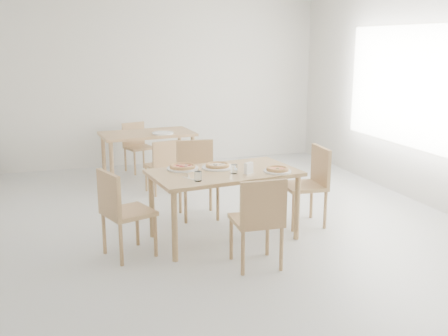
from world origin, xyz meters
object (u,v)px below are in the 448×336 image
object	(u,v)px
tumbler_b	(234,169)
plate_empty	(163,133)
tumbler_a	(198,176)
plate_margherita	(277,171)
chair_west	(121,208)
second_table	(147,139)
main_table	(224,178)
plate_pepperoni	(183,168)
napkin_holder	(249,169)
pizza_mushroom	(217,165)
pizza_margherita	(277,169)
chair_back_s	(163,163)
chair_back_n	(137,143)
chair_east	(311,180)
chair_north	(197,173)
plate_mushroom	(217,167)
pizza_pepperoni	(183,166)
chair_south	(259,216)

from	to	relation	value
tumbler_b	plate_empty	world-z (taller)	tumbler_b
tumbler_a	plate_margherita	bearing A→B (deg)	6.23
chair_west	second_table	xyz separation A→B (m)	(0.76, 2.83, 0.14)
main_table	tumbler_a	bearing A→B (deg)	-147.21
plate_pepperoni	plate_empty	world-z (taller)	same
napkin_holder	second_table	size ratio (longest dim) A/B	0.09
plate_margherita	plate_pepperoni	distance (m)	1.01
plate_pepperoni	pizza_mushroom	bearing A→B (deg)	-9.65
napkin_holder	plate_pepperoni	bearing A→B (deg)	115.21
pizza_margherita	chair_back_s	bearing A→B (deg)	110.96
chair_back_n	plate_pepperoni	bearing A→B (deg)	-108.19
tumbler_a	second_table	distance (m)	2.96
chair_east	plate_margherita	distance (m)	0.70
chair_north	pizza_margherita	distance (m)	1.25
tumbler_a	tumbler_b	bearing A→B (deg)	22.18
napkin_holder	chair_back_s	bearing A→B (deg)	73.38
chair_east	chair_back_s	xyz separation A→B (m)	(-1.37, 1.76, -0.09)
chair_east	pizza_mushroom	size ratio (longest dim) A/B	2.80
plate_margherita	plate_pepperoni	xyz separation A→B (m)	(-0.92, 0.42, 0.00)
chair_north	tumbler_b	size ratio (longest dim) A/B	9.79
plate_mushroom	plate_empty	distance (m)	2.33
plate_empty	chair_west	bearing A→B (deg)	-109.82
tumbler_a	chair_back_n	distance (m)	3.67
plate_pepperoni	pizza_mushroom	world-z (taller)	pizza_mushroom
chair_east	pizza_pepperoni	world-z (taller)	chair_east
main_table	napkin_holder	world-z (taller)	napkin_holder
pizza_mushroom	napkin_holder	distance (m)	0.43
tumbler_a	plate_empty	distance (m)	2.79
chair_north	napkin_holder	world-z (taller)	chair_north
chair_north	tumbler_a	bearing A→B (deg)	-100.36
pizza_mushroom	pizza_pepperoni	size ratio (longest dim) A/B	0.99
second_table	chair_back_n	bearing A→B (deg)	90.42
plate_pepperoni	tumbler_b	xyz separation A→B (m)	(0.47, -0.34, 0.04)
chair_south	pizza_margherita	bearing A→B (deg)	-123.16
napkin_holder	chair_west	bearing A→B (deg)	149.41
chair_north	chair_back_s	size ratio (longest dim) A/B	1.19
pizza_margherita	chair_back_n	xyz separation A→B (m)	(-0.95, 3.55, -0.32)
chair_south	pizza_pepperoni	bearing A→B (deg)	-63.90
chair_south	plate_margherita	xyz separation A→B (m)	(0.46, 0.64, 0.25)
main_table	plate_mushroom	xyz separation A→B (m)	(-0.03, 0.15, 0.09)
plate_pepperoni	chair_back_n	distance (m)	3.15
pizza_margherita	tumbler_b	world-z (taller)	tumbler_b
plate_pepperoni	pizza_mushroom	size ratio (longest dim) A/B	1.03
plate_margherita	chair_back_n	size ratio (longest dim) A/B	0.37
main_table	plate_empty	distance (m)	2.48
pizza_margherita	chair_north	bearing A→B (deg)	119.07
tumbler_b	pizza_pepperoni	bearing A→B (deg)	143.91
plate_pepperoni	napkin_holder	xyz separation A→B (m)	(0.60, -0.42, 0.05)
plate_mushroom	napkin_holder	size ratio (longest dim) A/B	2.71
chair_south	plate_pepperoni	bearing A→B (deg)	-63.90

